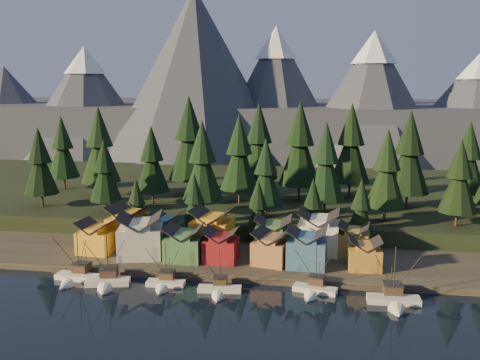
% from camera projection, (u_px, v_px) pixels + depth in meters
% --- Properties ---
extents(ground, '(500.00, 500.00, 0.00)m').
position_uv_depth(ground, '(207.00, 310.00, 102.39)').
color(ground, black).
rests_on(ground, ground).
extents(shore_strip, '(400.00, 50.00, 1.50)m').
position_uv_depth(shore_strip, '(239.00, 244.00, 141.11)').
color(shore_strip, '#322C24').
rests_on(shore_strip, ground).
extents(hillside, '(420.00, 100.00, 6.00)m').
position_uv_depth(hillside, '(261.00, 196.00, 189.26)').
color(hillside, black).
rests_on(hillside, ground).
extents(dock, '(80.00, 4.00, 1.00)m').
position_uv_depth(dock, '(223.00, 277.00, 118.33)').
color(dock, '#4D4137').
rests_on(dock, ground).
extents(mountain_ridge, '(560.00, 190.00, 90.00)m').
position_uv_depth(mountain_ridge, '(279.00, 111.00, 305.72)').
color(mountain_ridge, '#444857').
rests_on(mountain_ridge, ground).
extents(boat_0, '(10.36, 11.10, 11.96)m').
position_uv_depth(boat_0, '(74.00, 271.00, 116.86)').
color(boat_0, white).
rests_on(boat_0, ground).
extents(boat_1, '(10.08, 10.75, 12.58)m').
position_uv_depth(boat_1, '(107.00, 275.00, 113.86)').
color(boat_1, silver).
rests_on(boat_1, ground).
extents(boat_2, '(8.44, 9.17, 10.58)m').
position_uv_depth(boat_2, '(164.00, 278.00, 113.48)').
color(boat_2, silver).
rests_on(boat_2, ground).
extents(boat_3, '(9.49, 10.19, 10.02)m').
position_uv_depth(boat_3, '(219.00, 285.00, 110.28)').
color(boat_3, white).
rests_on(boat_3, ground).
extents(boat_5, '(9.71, 10.20, 11.03)m').
position_uv_depth(boat_5, '(314.00, 284.00, 110.02)').
color(boat_5, silver).
rests_on(boat_5, ground).
extents(boat_6, '(10.57, 11.49, 12.69)m').
position_uv_depth(boat_6, '(395.00, 293.00, 104.26)').
color(boat_6, beige).
rests_on(boat_6, ground).
extents(house_front_0, '(8.79, 8.39, 8.06)m').
position_uv_depth(house_front_0, '(96.00, 236.00, 131.42)').
color(house_front_0, orange).
rests_on(house_front_0, shore_strip).
extents(house_front_1, '(12.06, 11.75, 10.56)m').
position_uv_depth(house_front_1, '(140.00, 234.00, 128.15)').
color(house_front_1, beige).
rests_on(house_front_1, shore_strip).
extents(house_front_2, '(8.62, 8.68, 8.31)m').
position_uv_depth(house_front_2, '(184.00, 242.00, 125.99)').
color(house_front_2, '#41723E').
rests_on(house_front_2, shore_strip).
extents(house_front_3, '(7.96, 7.61, 7.85)m').
position_uv_depth(house_front_3, '(221.00, 244.00, 125.05)').
color(house_front_3, maroon).
rests_on(house_front_3, shore_strip).
extents(house_front_4, '(9.38, 9.84, 7.90)m').
position_uv_depth(house_front_4, '(271.00, 246.00, 123.54)').
color(house_front_4, '#A36739').
rests_on(house_front_4, shore_strip).
extents(house_front_5, '(9.21, 8.48, 9.10)m').
position_uv_depth(house_front_5, '(307.00, 247.00, 121.20)').
color(house_front_5, '#365E81').
rests_on(house_front_5, shore_strip).
extents(house_front_6, '(7.48, 7.10, 7.18)m').
position_uv_depth(house_front_6, '(364.00, 253.00, 119.91)').
color(house_front_6, '#BD8330').
rests_on(house_front_6, shore_strip).
extents(house_back_0, '(10.95, 10.62, 10.64)m').
position_uv_depth(house_back_0, '(130.00, 224.00, 136.85)').
color(house_back_0, '#C67D1B').
rests_on(house_back_0, shore_strip).
extents(house_back_1, '(8.77, 8.85, 8.70)m').
position_uv_depth(house_back_1, '(166.00, 228.00, 136.84)').
color(house_back_1, teal).
rests_on(house_back_1, shore_strip).
extents(house_back_2, '(10.87, 10.20, 10.28)m').
position_uv_depth(house_back_2, '(212.00, 228.00, 134.43)').
color(house_back_2, orange).
rests_on(house_back_2, shore_strip).
extents(house_back_3, '(9.09, 8.13, 9.06)m').
position_uv_depth(house_back_3, '(273.00, 234.00, 131.27)').
color(house_back_3, '#457841').
rests_on(house_back_3, shore_strip).
extents(house_back_4, '(10.39, 10.02, 10.69)m').
position_uv_depth(house_back_4, '(319.00, 230.00, 131.18)').
color(house_back_4, white).
rests_on(house_back_4, shore_strip).
extents(house_back_5, '(7.94, 8.02, 7.98)m').
position_uv_depth(house_back_5, '(354.00, 239.00, 128.98)').
color(house_back_5, '#AB8A3C').
rests_on(house_back_5, shore_strip).
extents(tree_hill_0, '(10.28, 10.28, 23.96)m').
position_uv_depth(tree_hill_0, '(40.00, 164.00, 158.83)').
color(tree_hill_0, '#332319').
rests_on(tree_hill_0, hillside).
extents(tree_hill_1, '(12.70, 12.70, 29.58)m').
position_uv_depth(tree_hill_1, '(100.00, 147.00, 171.98)').
color(tree_hill_1, '#332319').
rests_on(tree_hill_1, hillside).
extents(tree_hill_2, '(9.16, 9.16, 21.35)m').
position_uv_depth(tree_hill_2, '(105.00, 172.00, 151.86)').
color(tree_hill_2, '#332319').
rests_on(tree_hill_2, hillside).
extents(tree_hill_3, '(10.41, 10.41, 24.25)m').
position_uv_depth(tree_hill_3, '(152.00, 161.00, 161.71)').
color(tree_hill_3, '#332319').
rests_on(tree_hill_3, hillside).
extents(tree_hill_4, '(14.07, 14.07, 32.78)m').
position_uv_depth(tree_hill_4, '(189.00, 141.00, 174.20)').
color(tree_hill_4, '#332319').
rests_on(tree_hill_4, hillside).
extents(tree_hill_5, '(11.51, 11.51, 26.82)m').
position_uv_depth(tree_hill_5, '(202.00, 163.00, 149.00)').
color(tree_hill_5, '#332319').
rests_on(tree_hill_5, hillside).
extents(tree_hill_6, '(11.85, 11.85, 27.60)m').
position_uv_depth(tree_hill_6, '(239.00, 155.00, 162.28)').
color(tree_hill_6, '#332319').
rests_on(tree_hill_6, hillside).
extents(tree_hill_7, '(9.62, 9.62, 22.41)m').
position_uv_depth(tree_hill_7, '(266.00, 175.00, 144.76)').
color(tree_hill_7, '#332319').
rests_on(tree_hill_7, hillside).
extents(tree_hill_8, '(13.55, 13.55, 31.56)m').
position_uv_depth(tree_hill_8, '(300.00, 146.00, 165.94)').
color(tree_hill_8, '#332319').
rests_on(tree_hill_8, hillside).
extents(tree_hill_9, '(11.35, 11.35, 26.43)m').
position_uv_depth(tree_hill_9, '(326.00, 164.00, 148.73)').
color(tree_hill_9, '#332319').
rests_on(tree_hill_9, hillside).
extents(tree_hill_10, '(13.11, 13.11, 30.55)m').
position_uv_depth(tree_hill_10, '(351.00, 146.00, 171.38)').
color(tree_hill_10, '#332319').
rests_on(tree_hill_10, hillside).
extents(tree_hill_11, '(10.79, 10.79, 25.14)m').
position_uv_depth(tree_hill_11, '(387.00, 171.00, 141.57)').
color(tree_hill_11, '#332319').
rests_on(tree_hill_11, hillside).
extents(tree_hill_12, '(12.53, 12.53, 29.19)m').
position_uv_depth(tree_hill_12, '(409.00, 155.00, 155.49)').
color(tree_hill_12, '#332319').
rests_on(tree_hill_12, hillside).
extents(tree_hill_13, '(9.81, 9.81, 22.84)m').
position_uv_depth(tree_hill_13, '(459.00, 179.00, 137.12)').
color(tree_hill_13, '#332319').
rests_on(tree_hill_13, hillside).
extents(tree_hill_14, '(11.08, 11.08, 25.81)m').
position_uv_depth(tree_hill_14, '(468.00, 160.00, 158.92)').
color(tree_hill_14, '#332319').
rests_on(tree_hill_14, hillside).
extents(tree_hill_15, '(13.04, 13.04, 30.37)m').
position_uv_depth(tree_hill_15, '(259.00, 144.00, 177.90)').
color(tree_hill_15, '#332319').
rests_on(tree_hill_15, hillside).
extents(tree_hill_16, '(10.97, 10.97, 25.55)m').
position_uv_depth(tree_hill_16, '(63.00, 149.00, 184.83)').
color(tree_hill_16, '#332319').
rests_on(tree_hill_16, hillside).
extents(tree_shore_0, '(6.94, 6.94, 16.18)m').
position_uv_depth(tree_shore_0, '(137.00, 205.00, 143.61)').
color(tree_shore_0, '#332319').
rests_on(tree_shore_0, shore_strip).
extents(tree_shore_1, '(7.76, 7.76, 18.08)m').
position_uv_depth(tree_shore_1, '(195.00, 204.00, 140.99)').
color(tree_shore_1, '#332319').
rests_on(tree_shore_1, shore_strip).
extents(tree_shore_2, '(7.19, 7.19, 16.75)m').
position_uv_depth(tree_shore_2, '(258.00, 209.00, 138.54)').
color(tree_shore_2, '#332319').
rests_on(tree_shore_2, shore_strip).
extents(tree_shore_3, '(7.59, 7.59, 17.69)m').
position_uv_depth(tree_shore_3, '(313.00, 209.00, 136.31)').
color(tree_shore_3, '#332319').
rests_on(tree_shore_3, shore_strip).
extents(tree_shore_4, '(7.73, 7.73, 18.00)m').
position_uv_depth(tree_shore_4, '(361.00, 210.00, 134.46)').
color(tree_shore_4, '#332319').
rests_on(tree_shore_4, shore_strip).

